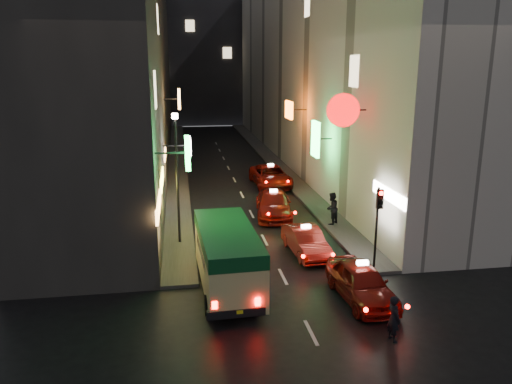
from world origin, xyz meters
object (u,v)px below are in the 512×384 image
traffic_light (379,211)px  pedestrian_crossing (394,315)px  minibus (227,252)px  lamp_post (177,170)px  taxi_near (362,280)px

traffic_light → pedestrian_crossing: bearing=-106.3°
minibus → lamp_post: lamp_post is taller
minibus → pedestrian_crossing: size_ratio=3.40×
taxi_near → pedestrian_crossing: (-0.00, -2.86, 0.06)m
minibus → pedestrian_crossing: minibus is taller
minibus → taxi_near: minibus is taller
taxi_near → pedestrian_crossing: size_ratio=3.01×
pedestrian_crossing → lamp_post: (-6.65, 9.83, 2.86)m
pedestrian_crossing → minibus: bearing=35.9°
minibus → pedestrian_crossing: (4.84, -4.44, -0.71)m
minibus → lamp_post: (-1.82, 5.39, 2.15)m
taxi_near → pedestrian_crossing: 2.86m
taxi_near → lamp_post: (-6.65, 6.97, 2.91)m
minibus → lamp_post: bearing=108.6°
lamp_post → minibus: bearing=-71.4°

